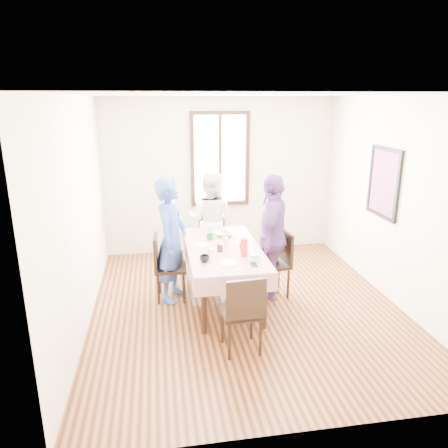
{
  "coord_description": "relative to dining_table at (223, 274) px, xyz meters",
  "views": [
    {
      "loc": [
        -1.09,
        -4.97,
        2.66
      ],
      "look_at": [
        -0.26,
        0.18,
        1.1
      ],
      "focal_mm": 33.85,
      "sensor_mm": 36.0,
      "label": 1
    }
  ],
  "objects": [
    {
      "name": "ground",
      "position": [
        0.26,
        -0.23,
        -0.38
      ],
      "size": [
        4.5,
        4.5,
        0.0
      ],
      "primitive_type": "plane",
      "color": "black",
      "rests_on": "ground"
    },
    {
      "name": "back_wall",
      "position": [
        0.26,
        2.02,
        0.98
      ],
      "size": [
        4.0,
        0.0,
        4.0
      ],
      "primitive_type": "plane",
      "rotation": [
        1.57,
        0.0,
        0.0
      ],
      "color": "beige",
      "rests_on": "ground"
    },
    {
      "name": "right_wall",
      "position": [
        2.26,
        -0.23,
        0.98
      ],
      "size": [
        0.0,
        4.5,
        4.5
      ],
      "primitive_type": "plane",
      "rotation": [
        1.57,
        0.0,
        -1.57
      ],
      "color": "beige",
      "rests_on": "ground"
    },
    {
      "name": "window_frame",
      "position": [
        0.26,
        2.0,
        1.27
      ],
      "size": [
        1.02,
        0.06,
        1.62
      ],
      "primitive_type": "cube",
      "color": "black",
      "rests_on": "back_wall"
    },
    {
      "name": "window_pane",
      "position": [
        0.26,
        2.01,
        1.27
      ],
      "size": [
        0.9,
        0.02,
        1.5
      ],
      "primitive_type": "cube",
      "color": "white",
      "rests_on": "back_wall"
    },
    {
      "name": "art_poster",
      "position": [
        2.24,
        0.07,
        1.18
      ],
      "size": [
        0.04,
        0.76,
        0.96
      ],
      "primitive_type": "cube",
      "color": "red",
      "rests_on": "right_wall"
    },
    {
      "name": "dining_table",
      "position": [
        0.0,
        0.0,
        0.0
      ],
      "size": [
        0.84,
        1.76,
        0.75
      ],
      "primitive_type": "cube",
      "color": "black",
      "rests_on": "ground"
    },
    {
      "name": "tablecloth",
      "position": [
        0.0,
        -0.0,
        0.38
      ],
      "size": [
        0.96,
        1.88,
        0.01
      ],
      "primitive_type": "cube",
      "color": "maroon",
      "rests_on": "dining_table"
    },
    {
      "name": "chair_left",
      "position": [
        -0.7,
        0.16,
        0.08
      ],
      "size": [
        0.44,
        0.44,
        0.91
      ],
      "primitive_type": "cube",
      "rotation": [
        0.0,
        0.0,
        -1.62
      ],
      "color": "black",
      "rests_on": "ground"
    },
    {
      "name": "chair_right",
      "position": [
        0.7,
        0.05,
        0.08
      ],
      "size": [
        0.46,
        0.46,
        0.91
      ],
      "primitive_type": "cube",
      "rotation": [
        0.0,
        0.0,
        1.68
      ],
      "color": "black",
      "rests_on": "ground"
    },
    {
      "name": "chair_far",
      "position": [
        0.0,
        1.21,
        0.08
      ],
      "size": [
        0.48,
        0.48,
        0.91
      ],
      "primitive_type": "cube",
      "rotation": [
        0.0,
        0.0,
        2.98
      ],
      "color": "black",
      "rests_on": "ground"
    },
    {
      "name": "chair_near",
      "position": [
        0.0,
        -1.21,
        0.08
      ],
      "size": [
        0.45,
        0.45,
        0.91
      ],
      "primitive_type": "cube",
      "rotation": [
        0.0,
        0.0,
        0.06
      ],
      "color": "black",
      "rests_on": "ground"
    },
    {
      "name": "person_left",
      "position": [
        -0.68,
        0.16,
        0.47
      ],
      "size": [
        0.6,
        0.72,
        1.68
      ],
      "primitive_type": "imported",
      "rotation": [
        0.0,
        0.0,
        1.19
      ],
      "color": "#2E4C9A",
      "rests_on": "ground"
    },
    {
      "name": "person_far",
      "position": [
        0.0,
        1.19,
        0.41
      ],
      "size": [
        0.94,
        0.85,
        1.57
      ],
      "primitive_type": "imported",
      "rotation": [
        0.0,
        0.0,
        2.72
      ],
      "color": "white",
      "rests_on": "ground"
    },
    {
      "name": "person_right",
      "position": [
        0.68,
        0.05,
        0.48
      ],
      "size": [
        0.8,
        1.09,
        1.72
      ],
      "primitive_type": "imported",
      "rotation": [
        0.0,
        0.0,
        -2.0
      ],
      "color": "#623D7C",
      "rests_on": "ground"
    },
    {
      "name": "mug_black",
      "position": [
        -0.31,
        -0.49,
        0.43
      ],
      "size": [
        0.13,
        0.13,
        0.09
      ],
      "primitive_type": "imported",
      "rotation": [
        0.0,
        0.0,
        -0.13
      ],
      "color": "black",
      "rests_on": "tablecloth"
    },
    {
      "name": "mug_flag",
      "position": [
        0.23,
        -0.12,
        0.43
      ],
      "size": [
        0.14,
        0.14,
        0.1
      ],
      "primitive_type": "imported",
      "rotation": [
        0.0,
        0.0,
        0.87
      ],
      "color": "red",
      "rests_on": "tablecloth"
    },
    {
      "name": "mug_green",
      "position": [
        -0.13,
        0.35,
        0.43
      ],
      "size": [
        0.14,
        0.14,
        0.08
      ],
      "primitive_type": "imported",
      "rotation": [
        0.0,
        0.0,
        -0.77
      ],
      "color": "#0C7226",
      "rests_on": "tablecloth"
    },
    {
      "name": "serving_bowl",
      "position": [
        0.09,
        0.47,
        0.42
      ],
      "size": [
        0.31,
        0.31,
        0.06
      ],
      "primitive_type": "imported",
      "rotation": [
        0.0,
        0.0,
        -0.37
      ],
      "color": "white",
      "rests_on": "tablecloth"
    },
    {
      "name": "juice_carton",
      "position": [
        0.2,
        -0.36,
        0.5
      ],
      "size": [
        0.07,
        0.07,
        0.23
      ],
      "primitive_type": "cube",
      "color": "red",
      "rests_on": "tablecloth"
    },
    {
      "name": "butter_tub",
      "position": [
        0.31,
        -0.52,
        0.42
      ],
      "size": [
        0.13,
        0.13,
        0.06
      ],
      "primitive_type": "cylinder",
      "color": "white",
      "rests_on": "tablecloth"
    },
    {
      "name": "jam_jar",
      "position": [
        -0.07,
        -0.15,
        0.44
      ],
      "size": [
        0.07,
        0.07,
        0.1
      ],
      "primitive_type": "cylinder",
      "color": "black",
      "rests_on": "tablecloth"
    },
    {
      "name": "drinking_glass",
      "position": [
        -0.21,
        -0.3,
        0.44
      ],
      "size": [
        0.07,
        0.07,
        0.1
      ],
      "primitive_type": "cylinder",
      "color": "silver",
      "rests_on": "tablecloth"
    },
    {
      "name": "smartphone",
      "position": [
        0.26,
        -0.67,
        0.39
      ],
      "size": [
        0.07,
        0.15,
        0.01
      ],
      "primitive_type": "cube",
      "color": "black",
      "rests_on": "tablecloth"
    },
    {
      "name": "flower_vase",
      "position": [
        0.04,
        0.03,
        0.45
      ],
      "size": [
        0.06,
        0.06,
        0.12
      ],
      "primitive_type": "cylinder",
      "color": "silver",
      "rests_on": "tablecloth"
    },
    {
      "name": "plate_left",
      "position": [
        -0.27,
        0.14,
        0.39
      ],
      "size": [
        0.2,
        0.2,
        0.01
      ],
      "primitive_type": "cylinder",
      "color": "white",
      "rests_on": "tablecloth"
    },
    {
      "name": "plate_right",
      "position": [
        0.28,
        0.11,
        0.39
      ],
      "size": [
        0.2,
        0.2,
        0.01
      ],
      "primitive_type": "cylinder",
      "color": "white",
      "rests_on": "tablecloth"
    },
    {
      "name": "plate_far",
      "position": [
        0.02,
        0.69,
        0.39
      ],
      "size": [
        0.2,
        0.2,
        0.01
      ],
      "primitive_type": "cylinder",
      "color": "white",
      "rests_on": "tablecloth"
    },
    {
      "name": "plate_near",
      "position": [
        -0.04,
        -0.58,
        0.39
      ],
      "size": [
        0.2,
        0.2,
        0.01
      ],
      "primitive_type": "cylinder",
      "color": "white",
      "rests_on": "tablecloth"
    },
    {
      "name": "butter_lid",
      "position": [
        0.31,
        -0.52,
        0.46
      ],
      "size": [
        0.12,
        0.12,
        0.01
      ],
      "primitive_type": "cylinder",
      "color": "blue",
      "rests_on": "butter_tub"
    },
    {
      "name": "flower_bunch",
      "position": [
        0.04,
        0.03,
        0.56
      ],
      "size": [
        0.09,
        0.09,
        0.1
      ],
      "primitive_type": null,
      "color": "yellow",
      "rests_on": "flower_vase"
    }
  ]
}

